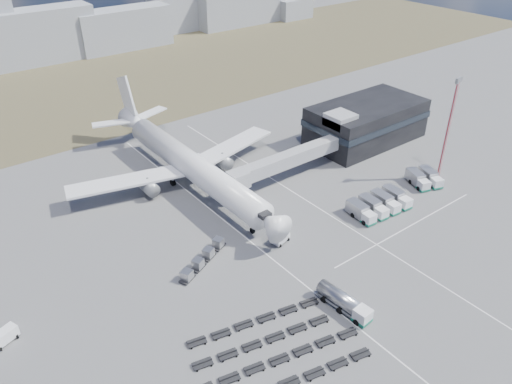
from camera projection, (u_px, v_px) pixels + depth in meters
ground at (283, 256)px, 89.36m from camera, size 420.00×420.00×0.00m
grass_strip at (67, 89)px, 163.81m from camera, size 420.00×90.00×0.01m
lane_markings at (311, 229)px, 96.46m from camera, size 47.12×110.00×0.01m
terminal at (366, 122)px, 127.64m from camera, size 30.40×16.40×11.00m
jet_bridge at (279, 163)px, 108.80m from camera, size 30.30×3.80×7.05m
airliner at (188, 163)px, 108.51m from camera, size 51.59×64.53×17.62m
skyline at (14, 37)px, 182.98m from camera, size 291.18×25.63×24.72m
fuel_tanker at (344, 302)px, 77.31m from camera, size 3.18×9.68×3.08m
pushback_tug at (280, 238)px, 92.56m from camera, size 3.96×2.81×1.58m
utility_van at (4, 337)px, 71.95m from camera, size 4.21×3.02×2.09m
catering_truck at (200, 165)px, 115.57m from camera, size 3.41×6.40×2.79m
service_trucks_near at (379, 204)px, 101.21m from camera, size 12.92×7.82×2.76m
service_trucks_far at (424, 178)px, 110.34m from camera, size 7.49×8.18×2.71m
uld_row at (203, 258)px, 87.16m from camera, size 12.31×6.89×1.77m
baggage_dollies at (271, 352)px, 70.51m from camera, size 26.93×18.22×0.68m
floodlight_mast at (448, 131)px, 107.21m from camera, size 2.24×1.82×23.53m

